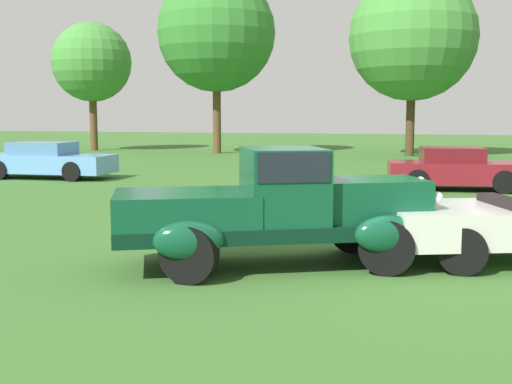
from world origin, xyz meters
name	(u,v)px	position (x,y,z in m)	size (l,w,h in m)	color
ground_plane	(322,265)	(0.00, 0.00, 0.00)	(120.00, 120.00, 0.00)	#386628
feature_pickup_truck	(277,206)	(-0.61, -0.23, 0.87)	(4.67, 3.18, 1.70)	black
show_car_skyblue	(46,161)	(-11.02, 9.90, 0.60)	(4.48, 1.86, 1.22)	#669EDB
show_car_burgundy	(456,169)	(2.21, 10.09, 0.60)	(4.00, 2.11, 1.22)	maroon
treeline_far_left	(92,62)	(-17.68, 24.94, 5.13)	(4.60, 4.60, 7.45)	brown
treeline_mid_left	(216,33)	(-9.79, 24.30, 6.49)	(6.37, 6.37, 9.69)	brown
treeline_center	(413,37)	(0.50, 24.83, 6.02)	(6.46, 6.46, 9.26)	#47331E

